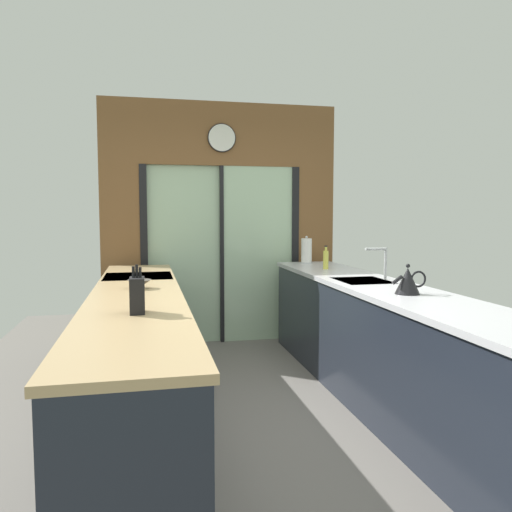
% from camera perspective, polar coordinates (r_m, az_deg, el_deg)
% --- Properties ---
extents(ground_plane, '(5.04, 7.60, 0.02)m').
position_cam_1_polar(ground_plane, '(4.22, -0.09, -15.65)').
color(ground_plane, slate).
extents(back_wall_unit, '(2.64, 0.12, 2.70)m').
position_cam_1_polar(back_wall_unit, '(5.72, -3.93, 5.40)').
color(back_wall_unit, brown).
rests_on(back_wall_unit, ground_plane).
extents(left_counter_run, '(0.62, 3.80, 0.92)m').
position_cam_1_polar(left_counter_run, '(3.54, -13.28, -11.72)').
color(left_counter_run, '#1E232D').
rests_on(left_counter_run, ground_plane).
extents(right_counter_run, '(0.62, 3.80, 0.92)m').
position_cam_1_polar(right_counter_run, '(4.09, 13.55, -9.48)').
color(right_counter_run, '#1E232D').
rests_on(right_counter_run, ground_plane).
extents(sink_faucet, '(0.19, 0.02, 0.27)m').
position_cam_1_polar(sink_faucet, '(4.27, 14.04, -0.26)').
color(sink_faucet, '#B7BABC').
rests_on(sink_faucet, right_counter_run).
extents(oven_range, '(0.60, 0.60, 0.92)m').
position_cam_1_polar(oven_range, '(4.62, -13.03, -7.92)').
color(oven_range, black).
rests_on(oven_range, ground_plane).
extents(mixing_bowl, '(0.17, 0.17, 0.06)m').
position_cam_1_polar(mixing_bowl, '(3.78, -13.03, -3.06)').
color(mixing_bowl, '#514C47').
rests_on(mixing_bowl, left_counter_run).
extents(knife_block, '(0.08, 0.14, 0.27)m').
position_cam_1_polar(knife_block, '(2.84, -13.27, -4.29)').
color(knife_block, black).
rests_on(knife_block, left_counter_run).
extents(kettle, '(0.25, 0.17, 0.21)m').
position_cam_1_polar(kettle, '(3.57, 16.78, -2.69)').
color(kettle, black).
rests_on(kettle, right_counter_run).
extents(soap_bottle, '(0.05, 0.05, 0.23)m').
position_cam_1_polar(soap_bottle, '(5.01, 7.89, -0.36)').
color(soap_bottle, '#D1CC4C').
rests_on(soap_bottle, right_counter_run).
extents(paper_towel_roll, '(0.13, 0.13, 0.30)m').
position_cam_1_polar(paper_towel_roll, '(5.59, 5.72, 0.58)').
color(paper_towel_roll, '#B7BABC').
rests_on(paper_towel_roll, right_counter_run).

